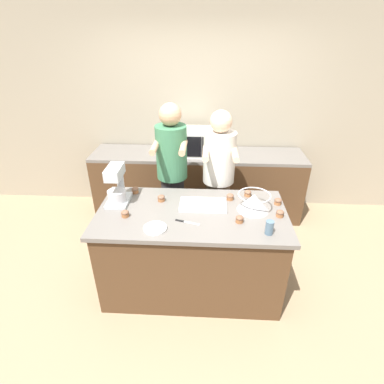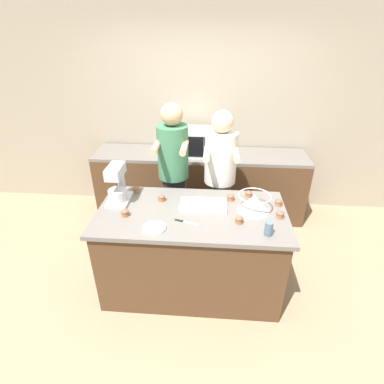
# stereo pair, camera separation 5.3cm
# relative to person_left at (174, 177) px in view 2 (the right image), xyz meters

# --- Properties ---
(ground_plane) EXTENTS (16.00, 16.00, 0.00)m
(ground_plane) POSITION_rel_person_left_xyz_m (0.25, -0.66, -0.91)
(ground_plane) COLOR #937A5B
(back_wall) EXTENTS (10.00, 0.06, 2.70)m
(back_wall) POSITION_rel_person_left_xyz_m (0.25, 1.11, 0.44)
(back_wall) COLOR gray
(back_wall) RESTS_ON ground_plane
(island_counter) EXTENTS (1.72, 0.88, 0.89)m
(island_counter) POSITION_rel_person_left_xyz_m (0.25, -0.66, -0.46)
(island_counter) COLOR #4C331E
(island_counter) RESTS_ON ground_plane
(back_counter) EXTENTS (2.80, 0.60, 0.90)m
(back_counter) POSITION_rel_person_left_xyz_m (0.25, 0.76, -0.46)
(back_counter) COLOR #4C331E
(back_counter) RESTS_ON ground_plane
(person_left) EXTENTS (0.34, 0.50, 1.72)m
(person_left) POSITION_rel_person_left_xyz_m (0.00, 0.00, 0.00)
(person_left) COLOR #232328
(person_left) RESTS_ON ground_plane
(person_right) EXTENTS (0.35, 0.51, 1.65)m
(person_right) POSITION_rel_person_left_xyz_m (0.51, 0.00, -0.04)
(person_right) COLOR brown
(person_right) RESTS_ON ground_plane
(stand_mixer) EXTENTS (0.20, 0.30, 0.37)m
(stand_mixer) POSITION_rel_person_left_xyz_m (-0.46, -0.52, 0.14)
(stand_mixer) COLOR #B2B7BC
(stand_mixer) RESTS_ON island_counter
(mixing_bowl) EXTENTS (0.29, 0.29, 0.16)m
(mixing_bowl) POSITION_rel_person_left_xyz_m (0.81, -0.59, 0.06)
(mixing_bowl) COLOR #BCBCC1
(mixing_bowl) RESTS_ON island_counter
(baking_tray) EXTENTS (0.44, 0.25, 0.04)m
(baking_tray) POSITION_rel_person_left_xyz_m (0.35, -0.55, -0.00)
(baking_tray) COLOR silver
(baking_tray) RESTS_ON island_counter
(microwave_oven) EXTENTS (0.49, 0.39, 0.33)m
(microwave_oven) POSITION_rel_person_left_xyz_m (0.18, 0.76, 0.15)
(microwave_oven) COLOR silver
(microwave_oven) RESTS_ON back_counter
(drinking_glass) EXTENTS (0.07, 0.07, 0.12)m
(drinking_glass) POSITION_rel_person_left_xyz_m (0.89, -0.95, 0.04)
(drinking_glass) COLOR slate
(drinking_glass) RESTS_ON island_counter
(small_plate) EXTENTS (0.19, 0.19, 0.02)m
(small_plate) POSITION_rel_person_left_xyz_m (-0.04, -0.94, -0.01)
(small_plate) COLOR white
(small_plate) RESTS_ON island_counter
(knife) EXTENTS (0.22, 0.08, 0.01)m
(knife) POSITION_rel_person_left_xyz_m (0.21, -0.83, -0.02)
(knife) COLOR #BCBCC1
(knife) RESTS_ON island_counter
(cupcake_0) EXTENTS (0.07, 0.07, 0.06)m
(cupcake_0) POSITION_rel_person_left_xyz_m (0.79, -0.34, 0.01)
(cupcake_0) COLOR #9E6038
(cupcake_0) RESTS_ON island_counter
(cupcake_1) EXTENTS (0.07, 0.07, 0.06)m
(cupcake_1) POSITION_rel_person_left_xyz_m (-0.34, -0.33, 0.01)
(cupcake_1) COLOR #9E6038
(cupcake_1) RESTS_ON island_counter
(cupcake_2) EXTENTS (0.07, 0.07, 0.06)m
(cupcake_2) POSITION_rel_person_left_xyz_m (-0.05, -0.48, 0.01)
(cupcake_2) COLOR #9E6038
(cupcake_2) RESTS_ON island_counter
(cupcake_3) EXTENTS (0.07, 0.07, 0.06)m
(cupcake_3) POSITION_rel_person_left_xyz_m (-0.33, -0.77, 0.01)
(cupcake_3) COLOR #9E6038
(cupcake_3) RESTS_ON island_counter
(cupcake_4) EXTENTS (0.07, 0.07, 0.06)m
(cupcake_4) POSITION_rel_person_left_xyz_m (0.67, -0.80, 0.01)
(cupcake_4) COLOR #9E6038
(cupcake_4) RESTS_ON island_counter
(cupcake_5) EXTENTS (0.07, 0.07, 0.06)m
(cupcake_5) POSITION_rel_person_left_xyz_m (1.03, -0.69, 0.01)
(cupcake_5) COLOR #9E6038
(cupcake_5) RESTS_ON island_counter
(cupcake_6) EXTENTS (0.07, 0.07, 0.06)m
(cupcake_6) POSITION_rel_person_left_xyz_m (1.05, -0.48, 0.01)
(cupcake_6) COLOR #9E6038
(cupcake_6) RESTS_ON island_counter
(cupcake_7) EXTENTS (0.07, 0.07, 0.06)m
(cupcake_7) POSITION_rel_person_left_xyz_m (0.61, -0.42, 0.01)
(cupcake_7) COLOR #9E6038
(cupcake_7) RESTS_ON island_counter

